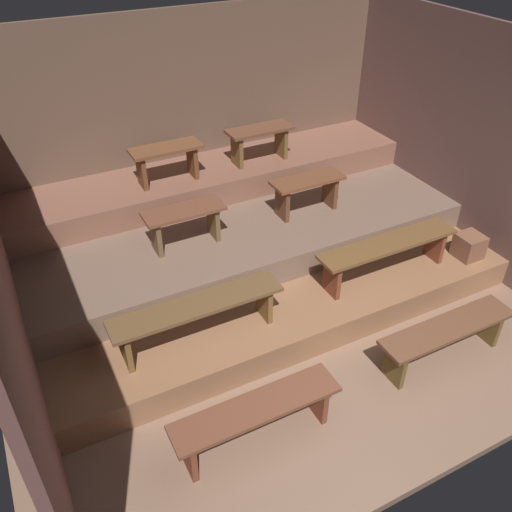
% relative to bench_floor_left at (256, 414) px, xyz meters
% --- Properties ---
extents(ground, '(5.75, 4.93, 0.08)m').
position_rel_bench_floor_left_xyz_m(ground, '(1.00, 1.52, -0.36)').
color(ground, '#84624E').
extents(wall_back, '(5.75, 0.06, 2.66)m').
position_rel_bench_floor_left_xyz_m(wall_back, '(1.00, 3.61, 1.01)').
color(wall_back, brown).
rests_on(wall_back, ground).
extents(wall_right, '(0.06, 4.93, 2.66)m').
position_rel_bench_floor_left_xyz_m(wall_right, '(3.51, 1.52, 1.01)').
color(wall_right, brown).
rests_on(wall_right, ground).
extents(platform_lower, '(4.95, 3.01, 0.31)m').
position_rel_bench_floor_left_xyz_m(platform_lower, '(1.00, 2.08, -0.17)').
color(platform_lower, '#906242').
rests_on(platform_lower, ground).
extents(platform_middle, '(4.95, 2.19, 0.31)m').
position_rel_bench_floor_left_xyz_m(platform_middle, '(1.00, 2.49, 0.13)').
color(platform_middle, '#795E4E').
rests_on(platform_middle, platform_lower).
extents(platform_upper, '(4.95, 0.92, 0.31)m').
position_rel_bench_floor_left_xyz_m(platform_upper, '(1.00, 3.12, 0.44)').
color(platform_upper, brown).
rests_on(platform_upper, platform_middle).
extents(bench_floor_left, '(1.42, 0.32, 0.42)m').
position_rel_bench_floor_left_xyz_m(bench_floor_left, '(0.00, 0.00, 0.00)').
color(bench_floor_left, brown).
rests_on(bench_floor_left, ground).
extents(bench_floor_right, '(1.42, 0.32, 0.42)m').
position_rel_bench_floor_left_xyz_m(bench_floor_right, '(2.01, 0.00, 0.00)').
color(bench_floor_right, brown).
rests_on(bench_floor_right, ground).
extents(bench_lower_left, '(1.60, 0.32, 0.42)m').
position_rel_bench_floor_left_xyz_m(bench_lower_left, '(-0.07, 1.03, 0.31)').
color(bench_lower_left, brown).
rests_on(bench_lower_left, platform_lower).
extents(bench_lower_right, '(1.60, 0.32, 0.42)m').
position_rel_bench_floor_left_xyz_m(bench_lower_right, '(2.07, 1.03, 0.31)').
color(bench_lower_right, brown).
rests_on(bench_lower_right, platform_lower).
extents(bench_middle_left, '(0.85, 0.32, 0.42)m').
position_rel_bench_floor_left_xyz_m(bench_middle_left, '(0.26, 2.13, 0.58)').
color(bench_middle_left, brown).
rests_on(bench_middle_left, platform_middle).
extents(bench_middle_right, '(0.85, 0.32, 0.42)m').
position_rel_bench_floor_left_xyz_m(bench_middle_right, '(1.75, 2.13, 0.58)').
color(bench_middle_right, brown).
rests_on(bench_middle_right, platform_middle).
extents(bench_upper_left, '(0.81, 0.32, 0.42)m').
position_rel_bench_floor_left_xyz_m(bench_upper_left, '(0.41, 3.02, 0.89)').
color(bench_upper_left, brown).
rests_on(bench_upper_left, platform_upper).
extents(bench_upper_right, '(0.81, 0.32, 0.42)m').
position_rel_bench_floor_left_xyz_m(bench_upper_right, '(1.60, 3.02, 0.89)').
color(bench_upper_right, brown).
rests_on(bench_upper_right, platform_upper).
extents(wooden_crate_lower, '(0.27, 0.27, 0.27)m').
position_rel_bench_floor_left_xyz_m(wooden_crate_lower, '(3.13, 0.87, 0.12)').
color(wooden_crate_lower, brown).
rests_on(wooden_crate_lower, platform_lower).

